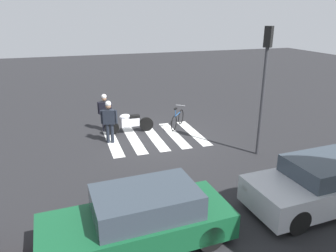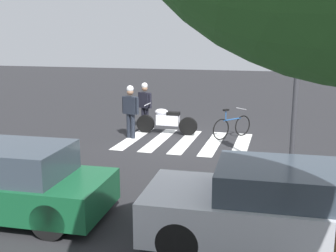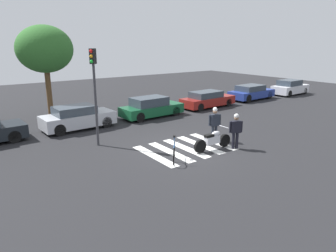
% 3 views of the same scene
% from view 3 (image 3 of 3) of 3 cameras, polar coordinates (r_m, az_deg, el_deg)
% --- Properties ---
extents(ground_plane, '(60.00, 60.00, 0.00)m').
position_cam_3_polar(ground_plane, '(15.01, 3.24, -4.08)').
color(ground_plane, '#232326').
extents(police_motorcycle, '(2.19, 0.62, 1.03)m').
position_cam_3_polar(police_motorcycle, '(14.79, 8.20, -2.66)').
color(police_motorcycle, black).
rests_on(police_motorcycle, ground_plane).
extents(leaning_bicycle, '(1.11, 1.38, 1.02)m').
position_cam_3_polar(leaning_bicycle, '(13.41, 1.11, -4.70)').
color(leaning_bicycle, black).
rests_on(leaning_bicycle, ground_plane).
extents(officer_on_foot, '(0.60, 0.39, 1.73)m').
position_cam_3_polar(officer_on_foot, '(14.98, 12.34, -0.51)').
color(officer_on_foot, black).
rests_on(officer_on_foot, ground_plane).
extents(officer_by_motorcycle, '(0.65, 0.34, 1.78)m').
position_cam_3_polar(officer_by_motorcycle, '(15.94, 8.57, 0.79)').
color(officer_by_motorcycle, '#1E232D').
rests_on(officer_by_motorcycle, ground_plane).
extents(crosswalk_stripes, '(4.05, 3.21, 0.01)m').
position_cam_3_polar(crosswalk_stripes, '(15.01, 3.24, -4.07)').
color(crosswalk_stripes, silver).
rests_on(crosswalk_stripes, ground_plane).
extents(car_silver_sedan, '(4.22, 1.91, 1.38)m').
position_cam_3_polar(car_silver_sedan, '(18.90, -16.26, 1.48)').
color(car_silver_sedan, black).
rests_on(car_silver_sedan, ground_plane).
extents(car_green_compact, '(4.40, 1.89, 1.37)m').
position_cam_3_polar(car_green_compact, '(21.09, -3.11, 3.42)').
color(car_green_compact, black).
rests_on(car_green_compact, ground_plane).
extents(car_maroon_wagon, '(4.62, 1.87, 1.26)m').
position_cam_3_polar(car_maroon_wagon, '(24.42, 7.25, 4.85)').
color(car_maroon_wagon, black).
rests_on(car_maroon_wagon, ground_plane).
extents(car_blue_hatchback, '(4.50, 2.00, 1.29)m').
position_cam_3_polar(car_blue_hatchback, '(28.50, 15.04, 5.98)').
color(car_blue_hatchback, black).
rests_on(car_blue_hatchback, ground_plane).
extents(car_white_van, '(4.10, 1.90, 1.42)m').
position_cam_3_polar(car_white_van, '(32.41, 21.48, 6.58)').
color(car_white_van, black).
rests_on(car_white_van, ground_plane).
extents(traffic_light_pole, '(0.35, 0.33, 4.66)m').
position_cam_3_polar(traffic_light_pole, '(15.10, -13.38, 7.75)').
color(traffic_light_pole, '#38383D').
rests_on(traffic_light_pole, ground_plane).
extents(street_tree_mid, '(3.51, 3.51, 6.00)m').
position_cam_3_polar(street_tree_mid, '(21.67, -21.69, 12.92)').
color(street_tree_mid, brown).
rests_on(street_tree_mid, ground_plane).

